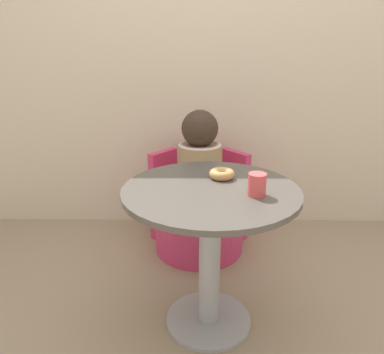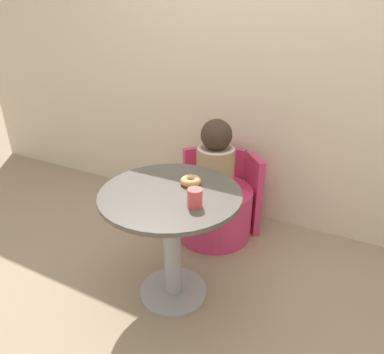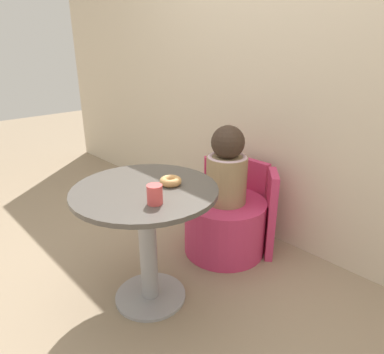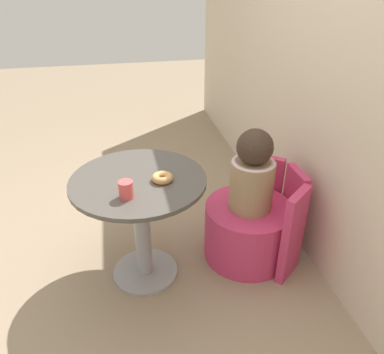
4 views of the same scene
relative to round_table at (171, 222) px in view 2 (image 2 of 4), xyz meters
The scene contains 8 objects.
ground_plane 0.51m from the round_table, ahead, with size 12.00×12.00×0.00m, color gray.
back_wall 1.32m from the round_table, 85.14° to the left, with size 6.00×0.06×2.40m.
round_table is the anchor object (origin of this frame).
tub_chair 0.75m from the round_table, 93.35° to the left, with size 0.56×0.56×0.38m.
booth_backrest 0.94m from the round_table, 92.50° to the left, with size 0.66×0.24×0.60m.
child_figure 0.69m from the round_table, 93.35° to the left, with size 0.27×0.27×0.52m.
donut 0.25m from the round_table, 66.93° to the left, with size 0.12×0.12×0.04m.
cup 0.30m from the round_table, 21.68° to the right, with size 0.07×0.07×0.09m.
Camera 2 is at (0.73, -1.34, 1.53)m, focal length 32.00 mm.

